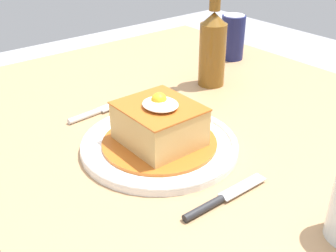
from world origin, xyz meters
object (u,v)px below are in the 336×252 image
object	(u,v)px
knife	(215,202)
soda_can	(233,37)
fork	(93,113)
main_plate	(159,144)
beer_bottle_amber	(213,45)

from	to	relation	value
knife	soda_can	bearing A→B (deg)	131.54
fork	soda_can	bearing A→B (deg)	97.70
main_plate	beer_bottle_amber	distance (m)	0.34
main_plate	beer_bottle_amber	world-z (taller)	beer_bottle_amber
fork	beer_bottle_amber	xyz separation A→B (m)	(0.03, 0.31, 0.09)
main_plate	knife	world-z (taller)	main_plate
beer_bottle_amber	knife	bearing A→B (deg)	-43.16
knife	fork	bearing A→B (deg)	179.30
knife	beer_bottle_amber	bearing A→B (deg)	136.84
main_plate	soda_can	distance (m)	0.53
main_plate	beer_bottle_amber	xyz separation A→B (m)	(-0.16, 0.28, 0.09)
knife	main_plate	bearing A→B (deg)	169.44
knife	beer_bottle_amber	size ratio (longest dim) A/B	0.62
fork	soda_can	world-z (taller)	soda_can
fork	knife	distance (m)	0.37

